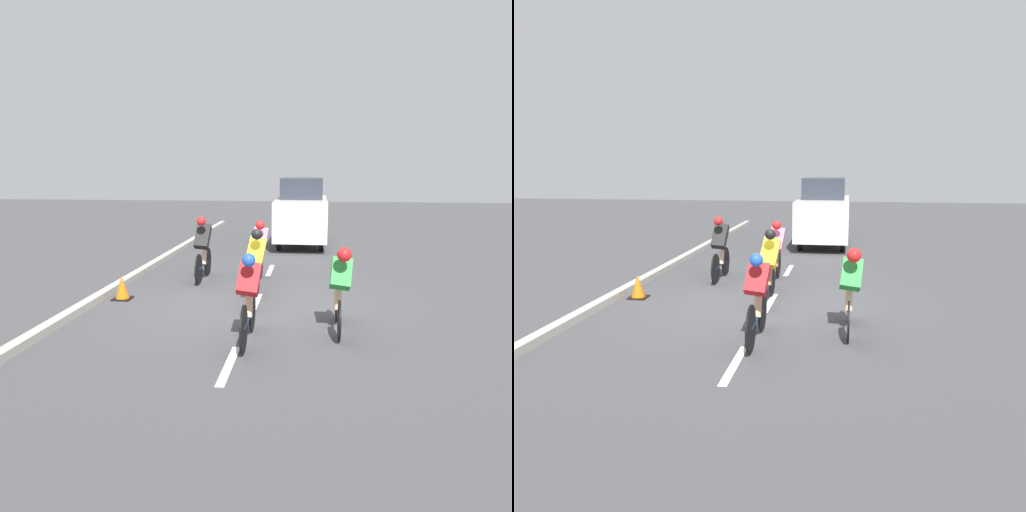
# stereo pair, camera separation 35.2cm
# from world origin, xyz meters

# --- Properties ---
(ground_plane) EXTENTS (60.00, 60.00, 0.00)m
(ground_plane) POSITION_xyz_m (0.00, 0.00, 0.00)
(ground_plane) COLOR #424244
(lane_stripe_near) EXTENTS (0.12, 1.40, 0.01)m
(lane_stripe_near) POSITION_xyz_m (0.00, 3.04, 0.00)
(lane_stripe_near) COLOR white
(lane_stripe_near) RESTS_ON ground
(lane_stripe_mid) EXTENTS (0.12, 1.40, 0.01)m
(lane_stripe_mid) POSITION_xyz_m (0.00, -0.16, 0.00)
(lane_stripe_mid) COLOR white
(lane_stripe_mid) RESTS_ON ground
(lane_stripe_far) EXTENTS (0.12, 1.40, 0.01)m
(lane_stripe_far) POSITION_xyz_m (0.00, -3.36, 0.00)
(lane_stripe_far) COLOR white
(lane_stripe_far) RESTS_ON ground
(curb) EXTENTS (0.20, 27.54, 0.14)m
(curb) POSITION_xyz_m (3.20, -0.16, 0.07)
(curb) COLOR #A8A399
(curb) RESTS_ON ground
(cyclist_green) EXTENTS (0.38, 1.64, 1.45)m
(cyclist_green) POSITION_xyz_m (-1.56, 1.46, 0.77)
(cyclist_green) COLOR black
(cyclist_green) RESTS_ON ground
(cyclist_yellow) EXTENTS (0.41, 1.68, 1.53)m
(cyclist_yellow) POSITION_xyz_m (0.01, -0.11, 0.80)
(cyclist_yellow) COLOR black
(cyclist_yellow) RESTS_ON ground
(cyclist_red) EXTENTS (0.37, 1.74, 1.45)m
(cyclist_red) POSITION_xyz_m (-0.15, 2.12, 0.74)
(cyclist_red) COLOR black
(cyclist_red) RESTS_ON ground
(cyclist_pink) EXTENTS (0.39, 1.71, 1.50)m
(cyclist_pink) POSITION_xyz_m (0.12, -1.87, 0.78)
(cyclist_pink) COLOR black
(cyclist_pink) RESTS_ON ground
(cyclist_black) EXTENTS (0.36, 1.69, 1.56)m
(cyclist_black) POSITION_xyz_m (1.48, -2.00, 0.80)
(cyclist_black) COLOR black
(cyclist_black) RESTS_ON ground
(support_car) EXTENTS (1.70, 4.32, 2.31)m
(support_car) POSITION_xyz_m (-0.68, -7.97, 1.14)
(support_car) COLOR black
(support_car) RESTS_ON ground
(traffic_cone) EXTENTS (0.36, 0.36, 0.49)m
(traffic_cone) POSITION_xyz_m (2.75, -0.11, 0.24)
(traffic_cone) COLOR black
(traffic_cone) RESTS_ON ground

